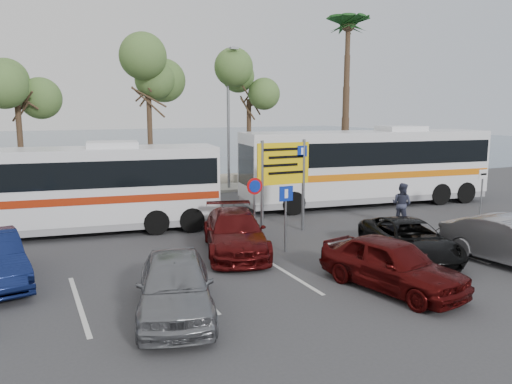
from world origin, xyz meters
name	(u,v)px	position (x,y,z in m)	size (l,w,h in m)	color
ground	(302,257)	(0.00, 0.00, 0.00)	(120.00, 120.00, 0.00)	#363639
kerb_strip	(178,191)	(0.00, 14.00, 0.07)	(44.00, 2.40, 0.15)	gray
seawall	(168,183)	(0.00, 16.00, 0.30)	(48.00, 0.80, 0.60)	gray
sea	(83,143)	(0.00, 60.00, 0.01)	(140.00, 140.00, 0.00)	#44576E
tree_left	(16,83)	(-8.00, 14.00, 6.00)	(3.20, 3.20, 7.20)	#382619
tree_mid	(148,73)	(-1.50, 14.00, 6.65)	(3.20, 3.20, 8.00)	#382619
tree_right	(249,85)	(4.50, 14.00, 6.17)	(3.20, 3.20, 7.40)	#382619
palm_tree	(348,28)	(11.50, 14.00, 9.87)	(4.80, 4.80, 11.20)	#382619
street_lamp_right	(229,112)	(3.00, 13.52, 4.60)	(0.45, 1.15, 8.01)	slate
direction_sign	(283,171)	(1.00, 3.20, 2.43)	(2.20, 0.12, 3.60)	slate
sign_no_stop	(254,199)	(-0.60, 2.38, 1.58)	(0.60, 0.08, 2.35)	slate
sign_parking	(286,209)	(-0.20, 0.79, 1.47)	(0.50, 0.07, 2.25)	slate
sign_taxi	(482,187)	(9.80, 1.49, 1.42)	(0.50, 0.07, 2.20)	slate
lane_markings	(287,271)	(-1.14, -1.00, 0.00)	(12.02, 4.20, 0.01)	silver
coach_bus_left	(68,192)	(-6.50, 6.50, 1.63)	(11.53, 4.02, 3.52)	silver
coach_bus_right	(366,169)	(7.50, 6.50, 1.82)	(12.80, 4.32, 3.91)	silver
car_silver_a	(175,285)	(-5.00, -2.61, 0.72)	(1.71, 4.25, 1.45)	slate
car_maroon	(235,232)	(-1.74, 1.50, 0.69)	(1.94, 4.76, 1.38)	#4D0C0D
car_red	(392,264)	(0.66, -3.50, 0.71)	(1.67, 4.14, 1.41)	#460A0A
suv_black	(409,239)	(3.06, -1.52, 0.62)	(2.06, 4.46, 1.24)	black
pedestrian_far	(402,204)	(6.07, 2.26, 0.88)	(0.85, 0.66, 1.75)	#32364C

